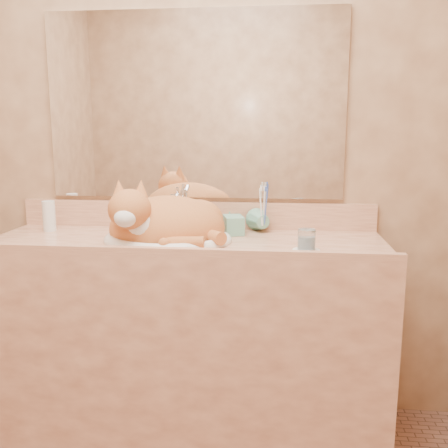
# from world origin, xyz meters

# --- Properties ---
(wall_back) EXTENTS (2.40, 0.02, 2.50)m
(wall_back) POSITION_xyz_m (0.00, 1.00, 1.25)
(wall_back) COLOR brown
(wall_back) RESTS_ON ground
(vanity_counter) EXTENTS (1.60, 0.55, 0.85)m
(vanity_counter) POSITION_xyz_m (0.00, 0.72, 0.42)
(vanity_counter) COLOR #A16348
(vanity_counter) RESTS_ON floor
(mirror) EXTENTS (1.30, 0.02, 0.80)m
(mirror) POSITION_xyz_m (0.00, 0.99, 1.39)
(mirror) COLOR white
(mirror) RESTS_ON wall_back
(sink_basin) EXTENTS (0.57, 0.51, 0.16)m
(sink_basin) POSITION_xyz_m (-0.07, 0.70, 0.93)
(sink_basin) COLOR white
(sink_basin) RESTS_ON vanity_counter
(faucet) EXTENTS (0.08, 0.13, 0.18)m
(faucet) POSITION_xyz_m (-0.07, 0.90, 0.94)
(faucet) COLOR silver
(faucet) RESTS_ON vanity_counter
(cat) EXTENTS (0.53, 0.46, 0.26)m
(cat) POSITION_xyz_m (-0.08, 0.70, 0.93)
(cat) COLOR #B15929
(cat) RESTS_ON sink_basin
(soap_dispenser) EXTENTS (0.10, 0.10, 0.17)m
(soap_dispenser) POSITION_xyz_m (0.20, 0.81, 0.94)
(soap_dispenser) COLOR #68A78E
(soap_dispenser) RESTS_ON vanity_counter
(toothbrush_cup) EXTENTS (0.13, 0.13, 0.09)m
(toothbrush_cup) POSITION_xyz_m (0.31, 0.89, 0.90)
(toothbrush_cup) COLOR #68A78E
(toothbrush_cup) RESTS_ON vanity_counter
(toothbrushes) EXTENTS (0.03, 0.03, 0.21)m
(toothbrushes) POSITION_xyz_m (0.31, 0.89, 0.97)
(toothbrushes) COLOR white
(toothbrushes) RESTS_ON toothbrush_cup
(saucer) EXTENTS (0.10, 0.10, 0.01)m
(saucer) POSITION_xyz_m (0.47, 0.57, 0.85)
(saucer) COLOR white
(saucer) RESTS_ON vanity_counter
(water_glass) EXTENTS (0.06, 0.06, 0.08)m
(water_glass) POSITION_xyz_m (0.47, 0.57, 0.90)
(water_glass) COLOR white
(water_glass) RESTS_ON saucer
(lotion_bottle) EXTENTS (0.06, 0.06, 0.13)m
(lotion_bottle) POSITION_xyz_m (-0.63, 0.85, 0.92)
(lotion_bottle) COLOR white
(lotion_bottle) RESTS_ON vanity_counter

